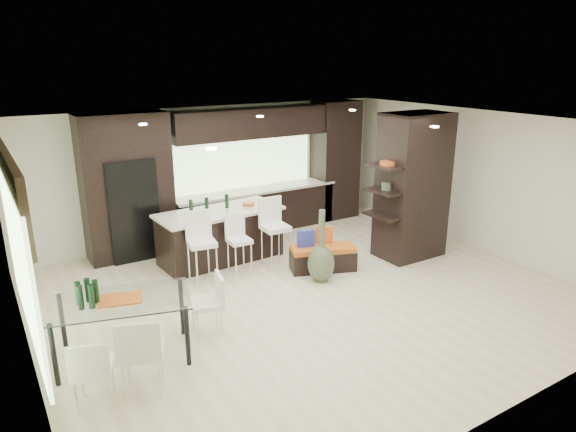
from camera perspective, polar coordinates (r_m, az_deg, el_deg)
ground at (r=8.36m, az=2.21°, el=-8.59°), size 8.00×8.00×0.00m
back_wall at (r=10.84m, az=-8.18°, el=4.89°), size 8.00×0.02×2.70m
left_wall at (r=6.62m, az=-27.78°, el=-5.13°), size 0.02×7.00×2.70m
right_wall at (r=10.58m, az=20.57°, el=3.64°), size 0.02×7.00×2.70m
ceiling at (r=7.58m, az=2.44°, el=10.09°), size 8.00×7.00×0.02m
window_left at (r=6.81m, az=-27.60°, el=-4.51°), size 0.04×3.20×1.90m
window_back at (r=11.02m, az=-5.28°, el=6.25°), size 3.40×0.04×1.20m
stone_accent at (r=6.56m, az=-28.43°, el=2.87°), size 0.08×3.00×0.80m
ceiling_spots at (r=7.79m, az=1.39°, el=10.15°), size 4.00×3.00×0.02m
back_cabinetry at (r=10.76m, az=-5.02°, el=4.90°), size 6.80×0.68×2.70m
refrigerator at (r=9.99m, az=-17.16°, el=0.83°), size 0.90×0.68×1.90m
partition_column at (r=9.79m, az=13.67°, el=3.23°), size 1.20×0.80×2.70m
kitchen_island at (r=9.61m, az=-7.51°, el=-2.13°), size 2.34×1.11×0.95m
stool_left at (r=8.65m, az=-9.49°, el=-4.35°), size 0.50×0.50×0.99m
stool_mid at (r=8.97m, az=-5.41°, el=-3.88°), size 0.38×0.38×0.84m
stool_right at (r=9.22m, az=-1.42°, el=-2.64°), size 0.47×0.47×1.01m
bench at (r=9.17m, az=3.90°, el=-4.69°), size 1.23×0.82×0.44m
floor_vase at (r=8.58m, az=3.73°, el=-3.35°), size 0.51×0.51×1.26m
dining_table at (r=6.87m, az=-17.83°, el=-11.85°), size 1.86×1.36×0.80m
chair_near at (r=6.18m, az=-15.92°, el=-14.69°), size 0.63×0.63×0.89m
chair_far at (r=6.15m, az=-20.78°, el=-16.02°), size 0.54×0.54×0.77m
chair_end at (r=7.17m, az=-9.01°, el=-9.99°), size 0.51×0.51×0.78m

